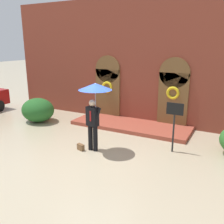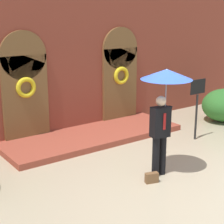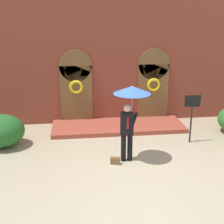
# 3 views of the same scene
# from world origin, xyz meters

# --- Properties ---
(ground_plane) EXTENTS (80.00, 80.00, 0.00)m
(ground_plane) POSITION_xyz_m (0.00, 0.00, 0.00)
(ground_plane) COLOR tan
(building_facade) EXTENTS (14.00, 2.30, 5.60)m
(building_facade) POSITION_xyz_m (-0.00, 4.15, 2.68)
(building_facade) COLOR brown
(building_facade) RESTS_ON ground
(person_with_umbrella) EXTENTS (1.10, 1.10, 2.36)m
(person_with_umbrella) POSITION_xyz_m (-0.06, 0.17, 1.91)
(person_with_umbrella) COLOR black
(person_with_umbrella) RESTS_ON ground
(handbag) EXTENTS (0.30, 0.20, 0.22)m
(handbag) POSITION_xyz_m (-0.54, -0.03, 0.11)
(handbag) COLOR brown
(handbag) RESTS_ON ground
(sign_post) EXTENTS (0.56, 0.06, 1.72)m
(sign_post) POSITION_xyz_m (2.32, 1.32, 1.16)
(sign_post) COLOR black
(sign_post) RESTS_ON ground
(shrub_left) EXTENTS (1.57, 1.38, 1.13)m
(shrub_left) POSITION_xyz_m (-4.21, 1.80, 0.56)
(shrub_left) COLOR #235B23
(shrub_left) RESTS_ON ground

